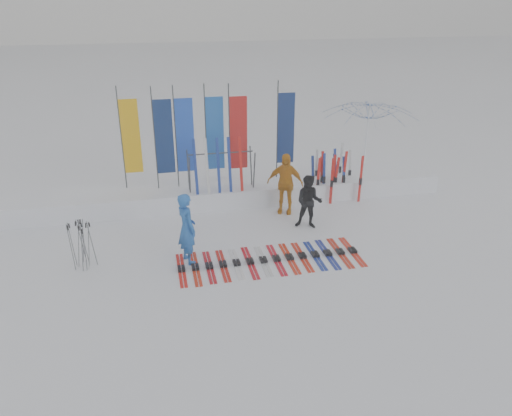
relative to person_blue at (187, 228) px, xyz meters
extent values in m
plane|color=white|center=(1.72, -0.89, -0.93)|extent=(120.00, 120.00, 0.00)
cube|color=white|center=(1.72, 3.71, -0.63)|extent=(14.00, 1.60, 0.60)
imported|color=#1E59B3|center=(0.00, 0.00, 0.00)|extent=(0.65, 0.79, 1.85)
imported|color=black|center=(3.59, 1.27, -0.14)|extent=(0.94, 0.84, 1.58)
imported|color=orange|center=(3.20, 2.46, 0.02)|extent=(1.21, 0.87, 1.90)
imported|color=white|center=(6.71, 4.46, 0.56)|extent=(3.83, 3.88, 2.96)
cube|color=red|center=(-0.22, -0.43, -0.89)|extent=(0.17, 1.65, 0.07)
cube|color=red|center=(0.13, -0.43, -0.89)|extent=(0.17, 1.70, 0.07)
cube|color=#AE0D14|center=(0.47, -0.43, -0.89)|extent=(0.17, 1.61, 0.07)
cube|color=red|center=(0.82, -0.43, -0.89)|extent=(0.17, 1.61, 0.07)
cube|color=silver|center=(1.16, -0.43, -0.89)|extent=(0.17, 1.57, 0.07)
cube|color=#B40E19|center=(1.51, -0.43, -0.89)|extent=(0.17, 1.67, 0.07)
cube|color=silver|center=(1.86, -0.43, -0.89)|extent=(0.17, 1.57, 0.07)
cube|color=red|center=(2.20, -0.43, -0.89)|extent=(0.17, 1.64, 0.07)
cube|color=red|center=(2.55, -0.43, -0.89)|extent=(0.17, 1.63, 0.07)
cube|color=red|center=(2.90, -0.43, -0.89)|extent=(0.17, 1.59, 0.07)
cube|color=navy|center=(3.24, -0.43, -0.89)|extent=(0.17, 1.58, 0.07)
cube|color=navy|center=(3.59, -0.43, -0.89)|extent=(0.17, 1.64, 0.07)
cube|color=#B7210E|center=(3.94, -0.43, -0.89)|extent=(0.17, 1.66, 0.07)
cube|color=red|center=(4.28, -0.43, -0.89)|extent=(0.17, 1.63, 0.07)
cylinder|color=#595B60|center=(-2.81, 0.17, -0.31)|extent=(0.08, 0.08, 1.23)
cylinder|color=#595B60|center=(-2.41, 0.26, -0.32)|extent=(0.14, 0.02, 1.22)
cylinder|color=#595B60|center=(-2.55, 0.07, -0.30)|extent=(0.12, 0.07, 1.25)
cylinder|color=#595B60|center=(-2.66, 0.38, -0.31)|extent=(0.15, 0.16, 1.22)
cylinder|color=#595B60|center=(-2.57, 0.51, -0.32)|extent=(0.16, 0.05, 1.21)
cylinder|color=#595B60|center=(-2.53, 0.39, -0.33)|extent=(0.12, 0.08, 1.18)
cylinder|color=#595B60|center=(-2.61, 0.51, -0.32)|extent=(0.11, 0.07, 1.21)
cylinder|color=#595B60|center=(-2.81, 0.39, -0.33)|extent=(0.09, 0.05, 1.18)
cylinder|color=#595B60|center=(-2.33, 0.32, -0.33)|extent=(0.14, 0.07, 1.20)
cylinder|color=#595B60|center=(-2.49, 0.07, -0.35)|extent=(0.06, 0.02, 1.15)
cylinder|color=#383A3F|center=(-1.56, 4.05, 1.27)|extent=(0.04, 0.04, 3.20)
cube|color=#EAAC0C|center=(-1.27, 4.05, 1.32)|extent=(0.55, 0.03, 2.30)
cylinder|color=#383A3F|center=(-0.57, 3.79, 1.27)|extent=(0.04, 0.04, 3.20)
cube|color=navy|center=(-0.28, 3.79, 1.32)|extent=(0.55, 0.03, 2.30)
cylinder|color=#383A3F|center=(0.06, 3.83, 1.27)|extent=(0.04, 0.04, 3.20)
cube|color=blue|center=(0.35, 3.83, 1.32)|extent=(0.55, 0.03, 2.30)
cylinder|color=#383A3F|center=(1.00, 3.86, 1.27)|extent=(0.04, 0.04, 3.20)
cube|color=#1753AF|center=(1.29, 3.86, 1.32)|extent=(0.55, 0.03, 2.30)
cylinder|color=#383A3F|center=(1.73, 3.76, 1.27)|extent=(0.04, 0.04, 3.20)
cube|color=#B61513|center=(2.02, 3.76, 1.32)|extent=(0.55, 0.03, 2.30)
cylinder|color=#383A3F|center=(3.34, 4.00, 1.27)|extent=(0.04, 0.04, 3.20)
cube|color=navy|center=(3.63, 4.00, 1.32)|extent=(0.55, 0.03, 2.30)
cylinder|color=#383A3F|center=(0.37, 3.06, 0.30)|extent=(0.04, 0.30, 1.23)
cylinder|color=#383A3F|center=(0.37, 3.56, 0.30)|extent=(0.04, 0.30, 1.23)
cylinder|color=#383A3F|center=(2.37, 3.06, 0.30)|extent=(0.04, 0.30, 1.23)
cylinder|color=#383A3F|center=(2.37, 3.56, 0.30)|extent=(0.04, 0.30, 1.23)
cylinder|color=#383A3F|center=(1.37, 3.31, 0.85)|extent=(2.00, 0.04, 0.04)
cube|color=red|center=(5.01, 3.12, -0.15)|extent=(0.09, 0.03, 1.55)
cube|color=red|center=(4.65, 3.21, -0.19)|extent=(0.09, 0.04, 1.47)
cube|color=silver|center=(5.53, 3.87, -0.09)|extent=(0.09, 0.03, 1.67)
cube|color=navy|center=(5.15, 3.43, -0.19)|extent=(0.09, 0.04, 1.47)
cube|color=navy|center=(5.35, 3.03, -0.18)|extent=(0.09, 0.03, 1.48)
cube|color=navy|center=(4.42, 3.42, -0.19)|extent=(0.09, 0.02, 1.46)
cube|color=red|center=(5.10, 3.11, -0.19)|extent=(0.09, 0.02, 1.46)
cube|color=navy|center=(4.69, 3.09, -0.12)|extent=(0.09, 0.04, 1.61)
cube|color=red|center=(4.66, 3.15, -0.09)|extent=(0.09, 0.03, 1.67)
cube|color=navy|center=(5.08, 3.15, -0.15)|extent=(0.09, 0.03, 1.56)
cube|color=red|center=(5.81, 2.75, -0.15)|extent=(0.09, 0.04, 1.56)
cube|color=red|center=(4.45, 2.99, -0.17)|extent=(0.09, 0.03, 1.51)
cube|color=silver|center=(4.68, 3.84, -0.17)|extent=(0.09, 0.04, 1.51)
cube|color=red|center=(5.34, 3.04, -0.10)|extent=(0.09, 0.03, 1.66)
cube|color=navy|center=(5.31, 3.74, -0.16)|extent=(0.09, 0.03, 1.54)
cube|color=silver|center=(5.80, 3.65, -0.17)|extent=(0.09, 0.03, 1.51)
cube|color=red|center=(4.84, 2.79, -0.16)|extent=(0.09, 0.04, 1.54)
camera|label=1|loc=(-0.68, -11.26, 5.43)|focal=35.00mm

